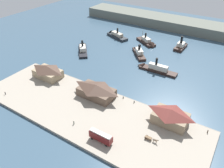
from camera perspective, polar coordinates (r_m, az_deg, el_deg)
name	(u,v)px	position (r m, az deg, el deg)	size (l,w,h in m)	color
ground_plane	(112,89)	(117.77, -0.08, -1.26)	(320.00, 320.00, 0.00)	#385166
quay_promenade	(86,111)	(103.43, -6.70, -6.87)	(110.00, 36.00, 1.20)	#9E9384
seawall_edge	(108,91)	(115.03, -1.04, -1.92)	(110.00, 0.80, 1.00)	gray
ferry_shed_east_terminal	(48,71)	(129.01, -16.25, 3.12)	(15.64, 10.08, 6.90)	#998466
ferry_shed_customs_shed	(96,90)	(108.95, -4.06, -1.66)	(18.17, 10.58, 6.65)	brown
ferry_shed_central_terminal	(171,116)	(96.83, 14.86, -8.01)	(14.74, 9.79, 7.19)	#847056
street_tram	(101,136)	(87.29, -2.92, -13.32)	(9.57, 2.88, 4.27)	maroon
horse_cart	(151,139)	(89.78, 10.06, -13.72)	(5.63, 1.31, 1.87)	brown
pedestrian_near_east_shed	(74,123)	(96.29, -9.82, -9.77)	(0.44, 0.44, 1.79)	#3D4C42
pedestrian_walking_west	(5,93)	(123.69, -25.84, -2.13)	(0.40, 0.40, 1.62)	#232328
pedestrian_near_west_shed	(208,131)	(99.35, 23.47, -11.13)	(0.39, 0.39, 1.58)	#4C3D33
mooring_post_east	(123,97)	(109.07, 2.92, -3.48)	(0.44, 0.44, 0.90)	black
mooring_post_west	(134,102)	(106.73, 5.74, -4.59)	(0.44, 0.44, 0.90)	black
ferry_approaching_west	(138,52)	(154.57, 6.81, 8.24)	(17.21, 18.61, 8.87)	black
ferry_moored_west	(115,35)	(182.48, 0.88, 12.51)	(22.37, 12.92, 9.70)	#23282D
ferry_approaching_east	(83,48)	(160.84, -7.56, 9.13)	(19.55, 21.51, 9.91)	black
ferry_outer_harbor	(154,68)	(135.86, 10.72, 4.02)	(25.23, 5.19, 10.23)	black
ferry_departing_north	(181,46)	(170.48, 17.47, 9.44)	(6.18, 15.42, 11.19)	black
ferry_near_quay	(148,42)	(171.00, 9.19, 10.53)	(20.16, 16.15, 9.83)	black
far_headland	(180,24)	(208.15, 17.03, 14.54)	(180.00, 24.00, 8.00)	#60665B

